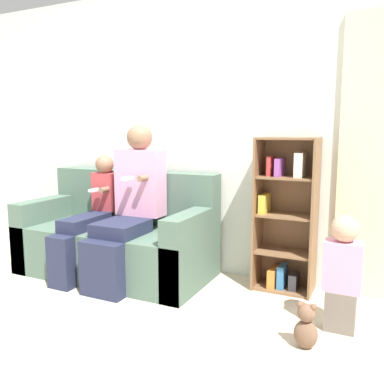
{
  "coord_description": "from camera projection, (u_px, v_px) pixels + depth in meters",
  "views": [
    {
      "loc": [
        1.81,
        -2.42,
        1.28
      ],
      "look_at": [
        0.39,
        0.55,
        0.78
      ],
      "focal_mm": 38.0,
      "sensor_mm": 36.0,
      "label": 1
    }
  ],
  "objects": [
    {
      "name": "child_seated",
      "position": [
        87.0,
        216.0,
        3.57
      ],
      "size": [
        0.25,
        0.75,
        1.06
      ],
      "color": "#232842",
      "rests_on": "ground_plane"
    },
    {
      "name": "ground_plane",
      "position": [
        115.0,
        299.0,
        3.12
      ],
      "size": [
        14.0,
        14.0,
        0.0
      ],
      "primitive_type": "plane",
      "color": "beige"
    },
    {
      "name": "adult_seated",
      "position": [
        130.0,
        201.0,
        3.42
      ],
      "size": [
        0.42,
        0.74,
        1.33
      ],
      "color": "#232842",
      "rests_on": "ground_plane"
    },
    {
      "name": "back_wall",
      "position": [
        172.0,
        131.0,
        3.77
      ],
      "size": [
        10.0,
        0.06,
        2.55
      ],
      "color": "silver",
      "rests_on": "ground_plane"
    },
    {
      "name": "toddler_standing",
      "position": [
        342.0,
        272.0,
        2.58
      ],
      "size": [
        0.23,
        0.17,
        0.76
      ],
      "color": "#70665B",
      "rests_on": "ground_plane"
    },
    {
      "name": "teddy_bear",
      "position": [
        306.0,
        327.0,
        2.4
      ],
      "size": [
        0.14,
        0.12,
        0.28
      ],
      "color": "brown",
      "rests_on": "ground_plane"
    },
    {
      "name": "curtain_panel",
      "position": [
        378.0,
        159.0,
        3.01
      ],
      "size": [
        0.56,
        0.04,
        2.15
      ],
      "color": "beige",
      "rests_on": "ground_plane"
    },
    {
      "name": "bookshelf",
      "position": [
        286.0,
        216.0,
        3.26
      ],
      "size": [
        0.47,
        0.3,
        1.23
      ],
      "color": "brown",
      "rests_on": "ground_plane"
    },
    {
      "name": "couch",
      "position": [
        118.0,
        239.0,
        3.67
      ],
      "size": [
        1.71,
        0.81,
        0.91
      ],
      "color": "#4C6656",
      "rests_on": "ground_plane"
    }
  ]
}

